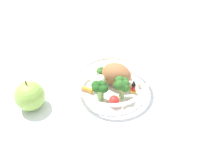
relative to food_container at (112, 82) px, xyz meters
The scene contains 4 objects.
ground_plane 0.04m from the food_container, 29.89° to the right, with size 2.40×2.40×0.00m, color white.
food_container is the anchor object (origin of this frame).
loose_apple 0.22m from the food_container, 135.28° to the left, with size 0.08×0.08×0.09m.
folded_napkin 0.25m from the food_container, 32.14° to the right, with size 0.11×0.13×0.01m, color white.
Camera 1 is at (-0.48, -0.24, 0.50)m, focal length 41.38 mm.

